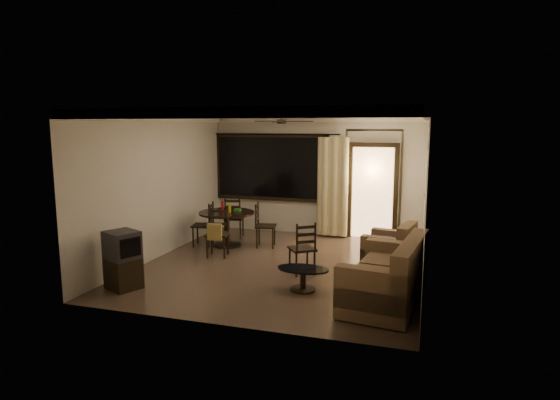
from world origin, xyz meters
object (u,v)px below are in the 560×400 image
(tv_cabinet, at_px, (123,260))
(dining_chair_south, at_px, (218,241))
(dining_table, at_px, (227,219))
(dining_chair_east, at_px, (265,234))
(sofa, at_px, (389,279))
(dining_chair_west, at_px, (204,233))
(armchair, at_px, (392,251))
(dining_chair_north, at_px, (234,225))
(side_chair, at_px, (302,258))
(coffee_table, at_px, (303,275))

(tv_cabinet, bearing_deg, dining_chair_south, 97.10)
(dining_table, xyz_separation_m, dining_chair_south, (0.16, -0.84, -0.28))
(dining_chair_east, bearing_deg, sofa, -143.99)
(dining_chair_south, bearing_deg, tv_cabinet, -118.01)
(dining_chair_west, distance_m, armchair, 4.04)
(dining_chair_north, height_order, side_chair, dining_chair_north)
(dining_chair_south, xyz_separation_m, coffee_table, (2.10, -1.38, -0.06))
(armchair, bearing_deg, dining_chair_north, 169.17)
(side_chair, bearing_deg, dining_table, -70.09)
(dining_chair_south, relative_size, armchair, 0.99)
(tv_cabinet, distance_m, sofa, 4.13)
(dining_chair_east, bearing_deg, dining_chair_north, 46.76)
(dining_chair_north, bearing_deg, dining_chair_east, 136.76)
(dining_chair_north, height_order, tv_cabinet, dining_chair_north)
(dining_chair_west, distance_m, dining_chair_north, 0.99)
(dining_chair_south, height_order, tv_cabinet, dining_chair_south)
(dining_chair_west, xyz_separation_m, tv_cabinet, (-0.01, -2.82, 0.19))
(sofa, distance_m, side_chair, 1.88)
(dining_chair_east, relative_size, tv_cabinet, 1.02)
(dining_chair_south, distance_m, side_chair, 1.96)
(tv_cabinet, height_order, armchair, tv_cabinet)
(sofa, height_order, coffee_table, sofa)
(dining_chair_west, relative_size, coffee_table, 1.16)
(dining_chair_north, distance_m, side_chair, 3.09)
(dining_table, xyz_separation_m, armchair, (3.53, -0.67, -0.24))
(dining_chair_east, bearing_deg, tv_cabinet, 146.32)
(dining_chair_east, distance_m, side_chair, 1.98)
(dining_chair_west, height_order, sofa, sofa)
(dining_table, relative_size, dining_chair_north, 1.26)
(dining_table, height_order, tv_cabinet, dining_table)
(dining_table, distance_m, tv_cabinet, 3.02)
(side_chair, bearing_deg, armchair, 170.61)
(dining_chair_south, distance_m, sofa, 3.79)
(dining_table, bearing_deg, dining_chair_south, -79.08)
(tv_cabinet, height_order, coffee_table, tv_cabinet)
(armchair, distance_m, coffee_table, 2.00)
(dining_table, xyz_separation_m, dining_chair_north, (-0.15, 0.77, -0.31))
(dining_chair_east, height_order, dining_chair_north, same)
(dining_chair_east, bearing_deg, dining_table, 89.92)
(dining_chair_south, relative_size, tv_cabinet, 1.02)
(dining_chair_west, bearing_deg, side_chair, 52.77)
(coffee_table, xyz_separation_m, side_chair, (-0.22, 0.82, 0.04))
(dining_table, bearing_deg, coffee_table, -44.46)
(dining_chair_west, relative_size, dining_chair_north, 1.00)
(side_chair, bearing_deg, dining_chair_north, -80.33)
(dining_chair_north, height_order, armchair, dining_chair_north)
(dining_chair_west, bearing_deg, tv_cabinet, -11.25)
(dining_chair_south, bearing_deg, dining_table, 89.89)
(dining_chair_west, relative_size, sofa, 0.50)
(dining_table, distance_m, armchair, 3.60)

